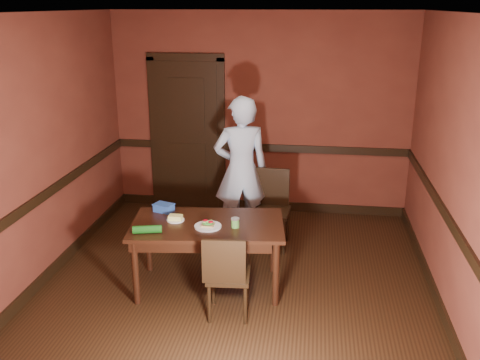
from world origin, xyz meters
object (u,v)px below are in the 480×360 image
(person, at_px, (241,170))
(dining_table, at_px, (208,255))
(food_tub, at_px, (164,208))
(sauce_jar, at_px, (235,223))
(sandwich_plate, at_px, (208,225))
(chair_near, at_px, (229,274))
(chair_far, at_px, (271,210))
(cheese_saucer, at_px, (175,218))

(person, bearing_deg, dining_table, 65.47)
(food_tub, bearing_deg, sauce_jar, -2.23)
(sandwich_plate, xyz_separation_m, sauce_jar, (0.26, 0.03, 0.03))
(chair_near, relative_size, sauce_jar, 8.63)
(sandwich_plate, bearing_deg, chair_near, -54.70)
(chair_far, height_order, person, person)
(sandwich_plate, relative_size, sauce_jar, 2.74)
(cheese_saucer, height_order, food_tub, food_tub)
(dining_table, xyz_separation_m, cheese_saucer, (-0.33, 0.02, 0.37))
(chair_near, relative_size, cheese_saucer, 4.68)
(chair_far, xyz_separation_m, food_tub, (-1.06, -0.81, 0.29))
(chair_far, relative_size, cheese_saucer, 5.19)
(sandwich_plate, bearing_deg, chair_far, 65.74)
(dining_table, distance_m, sandwich_plate, 0.38)
(person, height_order, cheese_saucer, person)
(chair_near, distance_m, food_tub, 1.12)
(dining_table, distance_m, chair_near, 0.56)
(person, distance_m, food_tub, 1.18)
(sauce_jar, bearing_deg, chair_far, 77.20)
(chair_near, bearing_deg, sandwich_plate, -59.06)
(person, bearing_deg, chair_far, 141.63)
(chair_far, relative_size, person, 0.52)
(cheese_saucer, bearing_deg, sauce_jar, -8.08)
(sauce_jar, bearing_deg, chair_near, -90.19)
(sauce_jar, relative_size, food_tub, 0.41)
(sauce_jar, bearing_deg, dining_table, 166.96)
(chair_near, bearing_deg, person, -90.27)
(sauce_jar, height_order, cheese_saucer, sauce_jar)
(chair_far, height_order, food_tub, chair_far)
(cheese_saucer, bearing_deg, person, 67.04)
(chair_near, xyz_separation_m, person, (-0.12, 1.67, 0.48))
(chair_near, xyz_separation_m, sauce_jar, (0.00, 0.41, 0.34))
(chair_far, height_order, sandwich_plate, chair_far)
(person, distance_m, sandwich_plate, 1.32)
(chair_far, bearing_deg, sauce_jar, -99.01)
(dining_table, relative_size, sandwich_plate, 5.69)
(dining_table, distance_m, person, 1.33)
(cheese_saucer, xyz_separation_m, food_tub, (-0.18, 0.22, 0.02))
(person, xyz_separation_m, sauce_jar, (0.12, -1.27, -0.14))
(chair_near, height_order, person, person)
(chair_near, bearing_deg, cheese_saucer, -42.93)
(sandwich_plate, height_order, food_tub, food_tub)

